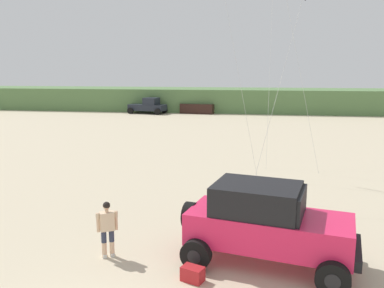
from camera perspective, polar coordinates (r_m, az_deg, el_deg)
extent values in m
cube|color=#567A47|center=(54.21, 0.58, 6.42)|extent=(90.00, 8.38, 2.93)
cube|color=#EA2151|center=(11.40, 10.90, -11.91)|extent=(4.69, 2.72, 0.90)
cube|color=#EA2151|center=(11.12, 19.50, -10.87)|extent=(1.43, 1.89, 0.12)
cube|color=black|center=(11.17, 9.27, -7.69)|extent=(2.62, 2.20, 0.80)
cube|color=black|center=(11.01, 15.44, -8.42)|extent=(0.45, 1.66, 0.72)
cube|color=black|center=(11.38, 22.56, -14.09)|extent=(0.58, 1.80, 0.28)
cylinder|color=black|center=(11.95, -0.26, -10.13)|extent=(0.46, 0.82, 0.77)
cylinder|color=black|center=(12.44, 19.87, -13.36)|extent=(0.88, 0.47, 0.84)
cylinder|color=black|center=(12.44, 19.87, -13.36)|extent=(0.44, 0.39, 0.38)
cylinder|color=black|center=(10.58, 19.53, -17.75)|extent=(0.88, 0.47, 0.84)
cylinder|color=black|center=(10.58, 19.53, -17.75)|extent=(0.44, 0.39, 0.38)
cylinder|color=black|center=(12.93, 3.86, -11.80)|extent=(0.88, 0.47, 0.84)
cylinder|color=black|center=(12.93, 3.86, -11.80)|extent=(0.44, 0.39, 0.38)
cylinder|color=black|center=(11.15, 0.56, -15.57)|extent=(0.88, 0.47, 0.84)
cylinder|color=black|center=(11.15, 0.56, -15.57)|extent=(0.44, 0.39, 0.38)
cylinder|color=#DBB28E|center=(12.12, -12.45, -14.51)|extent=(0.14, 0.14, 0.49)
cylinder|color=#2D3347|center=(11.96, -12.52, -12.80)|extent=(0.15, 0.15, 0.36)
cube|color=silver|center=(12.24, -12.43, -15.27)|extent=(0.22, 0.28, 0.10)
cylinder|color=#DBB28E|center=(12.14, -11.38, -14.42)|extent=(0.14, 0.14, 0.49)
cylinder|color=#2D3347|center=(11.98, -11.45, -12.71)|extent=(0.15, 0.15, 0.36)
cube|color=silver|center=(12.26, -11.38, -15.17)|extent=(0.22, 0.28, 0.10)
cube|color=beige|center=(11.80, -12.07, -10.75)|extent=(0.48, 0.42, 0.54)
cylinder|color=#DBB28E|center=(11.78, -13.32, -10.89)|extent=(0.09, 0.09, 0.56)
cylinder|color=beige|center=(11.71, -13.36, -10.02)|extent=(0.11, 0.11, 0.16)
cylinder|color=#DBB28E|center=(11.84, -10.82, -10.69)|extent=(0.09, 0.09, 0.56)
cylinder|color=beige|center=(11.77, -10.86, -9.82)|extent=(0.11, 0.11, 0.16)
cylinder|color=#DBB28E|center=(11.69, -12.13, -9.33)|extent=(0.10, 0.10, 0.08)
sphere|color=#DBB28E|center=(11.65, -12.16, -8.66)|extent=(0.21, 0.21, 0.21)
sphere|color=black|center=(11.63, -12.15, -8.59)|extent=(0.21, 0.21, 0.21)
cube|color=#B21E23|center=(10.71, 0.09, -18.12)|extent=(0.65, 0.54, 0.38)
cube|color=#1E232D|center=(50.24, -6.40, 5.23)|extent=(4.86, 2.69, 0.76)
cube|color=#1E232D|center=(49.94, -5.85, 6.13)|extent=(1.89, 2.06, 0.84)
cylinder|color=black|center=(50.46, -3.98, 4.86)|extent=(0.79, 0.39, 0.76)
cylinder|color=black|center=(48.55, -4.96, 4.62)|extent=(0.79, 0.39, 0.76)
cylinder|color=black|center=(52.03, -7.74, 4.96)|extent=(0.79, 0.39, 0.76)
cylinder|color=black|center=(50.18, -8.83, 4.73)|extent=(0.79, 0.39, 0.76)
cube|color=black|center=(50.13, 0.82, 5.10)|extent=(4.42, 2.36, 1.20)
cylinder|color=silver|center=(22.54, 14.71, 12.59)|extent=(2.56, 3.20, 12.45)
cylinder|color=silver|center=(24.20, 11.14, 11.94)|extent=(0.23, 5.70, 11.92)
cylinder|color=silver|center=(16.63, 12.53, 8.64)|extent=(2.46, 4.54, 9.61)
cylinder|color=silver|center=(21.17, 6.14, 12.84)|extent=(2.67, 3.24, 12.31)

